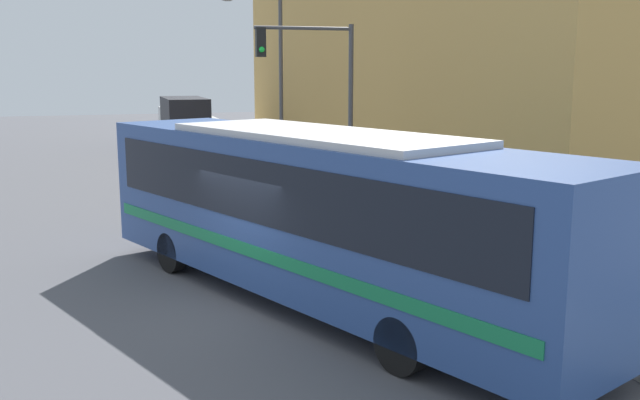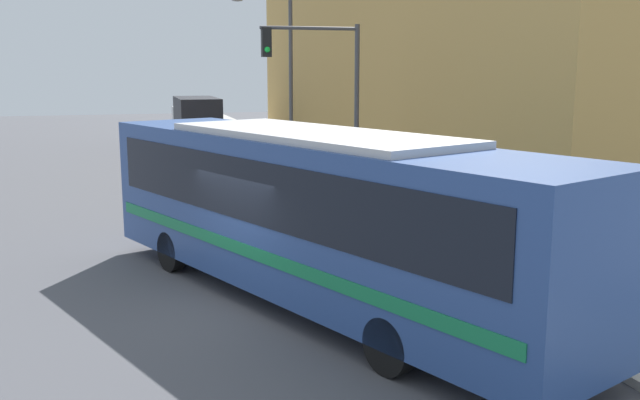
{
  "view_description": "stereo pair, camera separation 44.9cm",
  "coord_description": "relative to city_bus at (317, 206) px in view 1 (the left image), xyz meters",
  "views": [
    {
      "loc": [
        -2.83,
        -12.82,
        4.49
      ],
      "look_at": [
        2.11,
        2.8,
        1.44
      ],
      "focal_mm": 40.0,
      "sensor_mm": 36.0,
      "label": 1
    },
    {
      "loc": [
        -2.4,
        -12.95,
        4.49
      ],
      "look_at": [
        2.11,
        2.8,
        1.44
      ],
      "focal_mm": 40.0,
      "sensor_mm": 36.0,
      "label": 2
    }
  ],
  "objects": [
    {
      "name": "sidewalk",
      "position": [
        4.92,
        20.2,
        -1.84
      ],
      "size": [
        3.06,
        70.0,
        0.14
      ],
      "color": "#B7B2A8",
      "rests_on": "ground_plane"
    },
    {
      "name": "delivery_truck",
      "position": [
        0.99,
        29.36,
        -0.35
      ],
      "size": [
        2.24,
        7.46,
        2.83
      ],
      "color": "black",
      "rests_on": "ground_plane"
    },
    {
      "name": "street_lamp",
      "position": [
        3.88,
        19.08,
        2.68
      ],
      "size": [
        2.76,
        0.28,
        7.48
      ],
      "color": "#47474C",
      "rests_on": "sidewalk"
    },
    {
      "name": "parking_meter",
      "position": [
        3.99,
        9.61,
        -0.84
      ],
      "size": [
        0.14,
        0.14,
        1.37
      ],
      "color": "#47474C",
      "rests_on": "sidewalk"
    },
    {
      "name": "ground_plane",
      "position": [
        -1.11,
        0.2,
        -1.91
      ],
      "size": [
        120.0,
        120.0,
        0.0
      ],
      "primitive_type": "plane",
      "color": "#515156"
    },
    {
      "name": "building_facade",
      "position": [
        9.45,
        18.02,
        2.68
      ],
      "size": [
        6.0,
        33.64,
        9.17
      ],
      "color": "tan",
      "rests_on": "ground_plane"
    },
    {
      "name": "fire_hydrant",
      "position": [
        3.99,
        5.19,
        -1.38
      ],
      "size": [
        0.27,
        0.36,
        0.79
      ],
      "color": "red",
      "rests_on": "sidewalk"
    },
    {
      "name": "traffic_light_pole",
      "position": [
        3.06,
        9.55,
        2.14
      ],
      "size": [
        3.28,
        0.35,
        5.73
      ],
      "color": "#47474C",
      "rests_on": "sidewalk"
    },
    {
      "name": "city_bus",
      "position": [
        0.0,
        0.0,
        0.0
      ],
      "size": [
        6.89,
        12.07,
        3.34
      ],
      "rotation": [
        0.0,
        0.0,
        0.39
      ],
      "color": "#2D4C8C",
      "rests_on": "ground_plane"
    },
    {
      "name": "pedestrian_near_corner",
      "position": [
        5.29,
        5.36,
        -0.96
      ],
      "size": [
        0.34,
        0.34,
        1.59
      ],
      "color": "#23283D",
      "rests_on": "sidewalk"
    },
    {
      "name": "pedestrian_mid_block",
      "position": [
        5.51,
        10.77,
        -0.85
      ],
      "size": [
        0.34,
        0.34,
        1.79
      ],
      "color": "#47382D",
      "rests_on": "sidewalk"
    }
  ]
}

